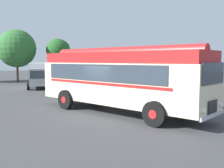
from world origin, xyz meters
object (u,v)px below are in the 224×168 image
at_px(car_mid_left, 95,78).
at_px(box_van, 39,74).
at_px(vintage_bus, 119,77).
at_px(car_near_left, 70,79).

height_order(car_mid_left, box_van, box_van).
xyz_separation_m(vintage_bus, car_mid_left, (1.25, 14.04, -1.05)).
xyz_separation_m(car_mid_left, box_van, (-5.74, 0.30, 0.52)).
xyz_separation_m(vintage_bus, box_van, (-4.49, 14.34, -0.53)).
bearing_deg(car_near_left, vintage_bus, -84.01).
distance_m(vintage_bus, car_mid_left, 14.13).
bearing_deg(car_mid_left, vintage_bus, -95.07).
bearing_deg(car_mid_left, car_near_left, -173.57).
height_order(vintage_bus, car_mid_left, vintage_bus).
height_order(car_near_left, car_mid_left, same).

